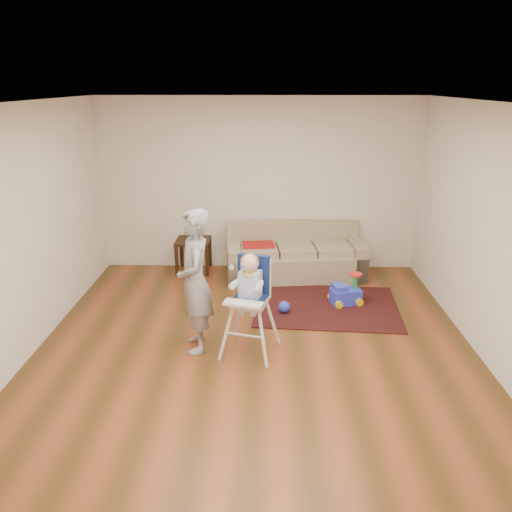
{
  "coord_description": "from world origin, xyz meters",
  "views": [
    {
      "loc": [
        0.12,
        -5.0,
        2.9
      ],
      "look_at": [
        0.0,
        0.4,
        1.0
      ],
      "focal_mm": 35.0,
      "sensor_mm": 36.0,
      "label": 1
    }
  ],
  "objects_px": {
    "toy_ball": "(284,307)",
    "adult": "(195,282)",
    "ride_on_toy": "(346,289)",
    "sofa": "(295,252)",
    "side_table": "(194,255)",
    "high_chair": "(250,306)"
  },
  "relations": [
    {
      "from": "side_table",
      "to": "ride_on_toy",
      "type": "bearing_deg",
      "value": -28.67
    },
    {
      "from": "toy_ball",
      "to": "adult",
      "type": "relative_size",
      "value": 0.1
    },
    {
      "from": "side_table",
      "to": "toy_ball",
      "type": "height_order",
      "value": "side_table"
    },
    {
      "from": "ride_on_toy",
      "to": "adult",
      "type": "relative_size",
      "value": 0.26
    },
    {
      "from": "side_table",
      "to": "adult",
      "type": "bearing_deg",
      "value": -81.2
    },
    {
      "from": "side_table",
      "to": "ride_on_toy",
      "type": "height_order",
      "value": "side_table"
    },
    {
      "from": "toy_ball",
      "to": "adult",
      "type": "bearing_deg",
      "value": -138.23
    },
    {
      "from": "side_table",
      "to": "high_chair",
      "type": "height_order",
      "value": "high_chair"
    },
    {
      "from": "toy_ball",
      "to": "high_chair",
      "type": "distance_m",
      "value": 1.17
    },
    {
      "from": "adult",
      "to": "sofa",
      "type": "bearing_deg",
      "value": 139.91
    },
    {
      "from": "side_table",
      "to": "toy_ball",
      "type": "xyz_separation_m",
      "value": [
        1.4,
        -1.54,
        -0.17
      ]
    },
    {
      "from": "sofa",
      "to": "high_chair",
      "type": "height_order",
      "value": "high_chair"
    },
    {
      "from": "ride_on_toy",
      "to": "high_chair",
      "type": "height_order",
      "value": "high_chair"
    },
    {
      "from": "side_table",
      "to": "toy_ball",
      "type": "relative_size",
      "value": 3.4
    },
    {
      "from": "toy_ball",
      "to": "adult",
      "type": "xyz_separation_m",
      "value": [
        -1.02,
        -0.91,
        0.72
      ]
    },
    {
      "from": "side_table",
      "to": "adult",
      "type": "height_order",
      "value": "adult"
    },
    {
      "from": "high_chair",
      "to": "adult",
      "type": "bearing_deg",
      "value": -172.04
    },
    {
      "from": "sofa",
      "to": "toy_ball",
      "type": "relative_size",
      "value": 13.89
    },
    {
      "from": "side_table",
      "to": "high_chair",
      "type": "bearing_deg",
      "value": -68.73
    },
    {
      "from": "sofa",
      "to": "adult",
      "type": "xyz_separation_m",
      "value": [
        -1.23,
        -2.24,
        0.41
      ]
    },
    {
      "from": "high_chair",
      "to": "side_table",
      "type": "bearing_deg",
      "value": 126.27
    },
    {
      "from": "ride_on_toy",
      "to": "sofa",
      "type": "bearing_deg",
      "value": 106.93
    }
  ]
}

